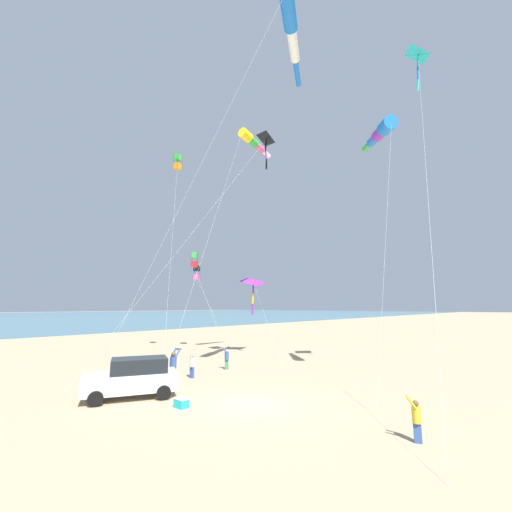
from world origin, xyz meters
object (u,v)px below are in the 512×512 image
kite_delta_magenta_far_left (419,54)px  kite_windsock_teal_far_right (381,133)px  kite_box_orange_high_right (197,273)px  kite_box_small_distant (178,162)px  kite_windsock_purple_drifting (291,30)px  parked_car (133,377)px  kite_delta_rainbow_low_near (254,282)px  kite_delta_long_streamer_left (267,139)px  person_child_grey_jacket (416,417)px  person_child_green_jacket (227,357)px  person_adult_flyer (173,365)px  kite_box_blue_topmost (194,260)px  cooler_box (181,403)px  person_bystander_far (192,364)px  kite_windsock_green_low_center (252,141)px

kite_delta_magenta_far_left → kite_windsock_teal_far_right: kite_delta_magenta_far_left is taller
kite_box_orange_high_right → kite_windsock_teal_far_right: (21.41, -2.57, 7.24)m
kite_box_small_distant → kite_windsock_purple_drifting: size_ratio=0.85×
parked_car → kite_windsock_purple_drifting: (5.10, 6.57, 20.54)m
kite_delta_rainbow_low_near → kite_delta_long_streamer_left: (5.23, -4.25, 10.99)m
person_child_grey_jacket → kite_windsock_purple_drifting: (-6.82, 3.09, 20.71)m
person_child_green_jacket → kite_box_small_distant: bearing=175.0°
person_adult_flyer → kite_windsock_purple_drifting: bearing=30.8°
person_adult_flyer → kite_box_blue_topmost: 12.49m
person_adult_flyer → kite_delta_magenta_far_left: size_ratio=0.09×
parked_car → kite_windsock_teal_far_right: size_ratio=0.30×
person_child_grey_jacket → kite_box_orange_high_right: 27.70m
kite_windsock_purple_drifting → person_child_green_jacket: bearing=168.3°
cooler_box → kite_delta_long_streamer_left: 20.28m
cooler_box → kite_windsock_teal_far_right: size_ratio=0.04×
kite_delta_rainbow_low_near → kite_box_small_distant: size_ratio=0.39×
kite_box_small_distant → kite_box_blue_topmost: bearing=35.5°
cooler_box → parked_car: bearing=-168.5°
person_adult_flyer → kite_delta_long_streamer_left: size_ratio=0.11×
kite_box_small_distant → kite_windsock_purple_drifting: (14.90, -2.14, 3.51)m
person_child_green_jacket → cooler_box: bearing=-56.0°
parked_car → person_bystander_far: size_ratio=2.95×
person_bystander_far → kite_box_orange_high_right: kite_box_orange_high_right is taller
parked_car → kite_windsock_teal_far_right: kite_windsock_teal_far_right is taller
person_child_green_jacket → kite_windsock_green_low_center: (-1.26, 3.99, 18.30)m
person_child_green_jacket → kite_delta_rainbow_low_near: size_ratio=0.21×
kite_windsock_green_low_center → kite_box_blue_topmost: (-5.04, -2.18, -10.57)m
parked_car → kite_delta_rainbow_low_near: 16.70m
person_adult_flyer → kite_box_small_distant: bearing=146.8°
person_child_grey_jacket → kite_box_small_distant: bearing=166.5°
kite_delta_rainbow_low_near → kite_windsock_teal_far_right: (14.04, -3.60, 8.55)m
cooler_box → kite_box_small_distant: bearing=147.9°
kite_delta_magenta_far_left → person_bystander_far: bearing=-146.0°
kite_box_blue_topmost → kite_box_orange_high_right: bearing=139.8°
parked_car → person_bystander_far: bearing=107.3°
kite_delta_rainbow_low_near → kite_box_orange_high_right: size_ratio=0.70×
kite_windsock_green_low_center → kite_box_orange_high_right: 14.83m
person_child_green_jacket → kite_windsock_purple_drifting: (7.02, -1.46, 20.67)m
person_bystander_far → kite_delta_magenta_far_left: size_ratio=0.08×
person_child_green_jacket → kite_box_orange_high_right: kite_box_orange_high_right is taller
kite_delta_long_streamer_left → kite_windsock_purple_drifting: (5.30, -3.91, 3.86)m
person_child_grey_jacket → kite_box_blue_topmost: kite_box_blue_topmost is taller
person_bystander_far → kite_delta_magenta_far_left: kite_delta_magenta_far_left is taller
parked_car → kite_delta_magenta_far_left: bearing=50.3°
kite_windsock_green_low_center → kite_box_small_distant: bearing=-153.5°
cooler_box → kite_box_small_distant: kite_box_small_distant is taller
cooler_box → person_bystander_far: size_ratio=0.39×
person_adult_flyer → kite_box_blue_topmost: (-7.25, 6.89, 7.48)m
kite_box_orange_high_right → kite_windsock_green_low_center: bearing=-10.0°
person_adult_flyer → kite_box_blue_topmost: kite_box_blue_topmost is taller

